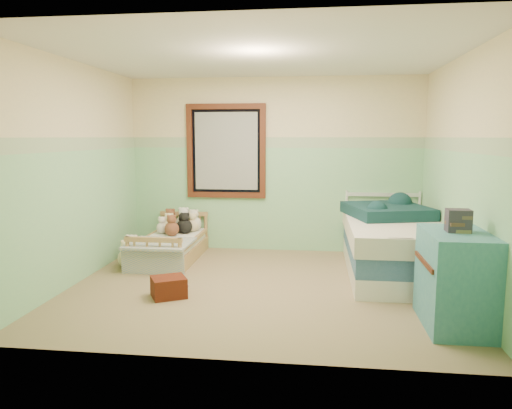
# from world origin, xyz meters

# --- Properties ---
(floor) EXTENTS (4.20, 3.60, 0.02)m
(floor) POSITION_xyz_m (0.00, 0.00, -0.01)
(floor) COLOR #776349
(floor) RESTS_ON ground
(ceiling) EXTENTS (4.20, 3.60, 0.02)m
(ceiling) POSITION_xyz_m (0.00, 0.00, 2.51)
(ceiling) COLOR silver
(ceiling) RESTS_ON wall_back
(wall_back) EXTENTS (4.20, 0.04, 2.50)m
(wall_back) POSITION_xyz_m (0.00, 1.80, 1.25)
(wall_back) COLOR beige
(wall_back) RESTS_ON floor
(wall_front) EXTENTS (4.20, 0.04, 2.50)m
(wall_front) POSITION_xyz_m (0.00, -1.80, 1.25)
(wall_front) COLOR beige
(wall_front) RESTS_ON floor
(wall_left) EXTENTS (0.04, 3.60, 2.50)m
(wall_left) POSITION_xyz_m (-2.10, 0.00, 1.25)
(wall_left) COLOR beige
(wall_left) RESTS_ON floor
(wall_right) EXTENTS (0.04, 3.60, 2.50)m
(wall_right) POSITION_xyz_m (2.10, 0.00, 1.25)
(wall_right) COLOR beige
(wall_right) RESTS_ON floor
(wainscot_mint) EXTENTS (4.20, 0.01, 1.50)m
(wainscot_mint) POSITION_xyz_m (0.00, 1.79, 0.75)
(wainscot_mint) COLOR #82C28E
(wainscot_mint) RESTS_ON floor
(border_strip) EXTENTS (4.20, 0.01, 0.15)m
(border_strip) POSITION_xyz_m (0.00, 1.79, 1.57)
(border_strip) COLOR #5A8060
(border_strip) RESTS_ON wall_back
(window_frame) EXTENTS (1.16, 0.06, 1.36)m
(window_frame) POSITION_xyz_m (-0.70, 1.76, 1.45)
(window_frame) COLOR #451E11
(window_frame) RESTS_ON wall_back
(window_blinds) EXTENTS (0.92, 0.01, 1.12)m
(window_blinds) POSITION_xyz_m (-0.70, 1.77, 1.45)
(window_blinds) COLOR #B9B9B7
(window_blinds) RESTS_ON window_frame
(toddler_bed_frame) EXTENTS (0.72, 1.44, 0.19)m
(toddler_bed_frame) POSITION_xyz_m (-1.34, 1.05, 0.09)
(toddler_bed_frame) COLOR #946643
(toddler_bed_frame) RESTS_ON floor
(toddler_mattress) EXTENTS (0.66, 1.38, 0.12)m
(toddler_mattress) POSITION_xyz_m (-1.34, 1.05, 0.25)
(toddler_mattress) COLOR white
(toddler_mattress) RESTS_ON toddler_bed_frame
(patchwork_quilt) EXTENTS (0.78, 0.72, 0.03)m
(patchwork_quilt) POSITION_xyz_m (-1.34, 0.60, 0.32)
(patchwork_quilt) COLOR #6286BD
(patchwork_quilt) RESTS_ON toddler_mattress
(plush_bed_brown) EXTENTS (0.22, 0.22, 0.22)m
(plush_bed_brown) POSITION_xyz_m (-1.49, 1.55, 0.41)
(plush_bed_brown) COLOR brown
(plush_bed_brown) RESTS_ON toddler_mattress
(plush_bed_white) EXTENTS (0.23, 0.23, 0.23)m
(plush_bed_white) POSITION_xyz_m (-1.29, 1.55, 0.42)
(plush_bed_white) COLOR silver
(plush_bed_white) RESTS_ON toddler_mattress
(plush_bed_tan) EXTENTS (0.19, 0.19, 0.19)m
(plush_bed_tan) POSITION_xyz_m (-1.44, 1.33, 0.40)
(plush_bed_tan) COLOR beige
(plush_bed_tan) RESTS_ON toddler_mattress
(plush_bed_dark) EXTENTS (0.20, 0.20, 0.20)m
(plush_bed_dark) POSITION_xyz_m (-1.21, 1.33, 0.41)
(plush_bed_dark) COLOR black
(plush_bed_dark) RESTS_ON toddler_mattress
(plush_floor_cream) EXTENTS (0.25, 0.25, 0.25)m
(plush_floor_cream) POSITION_xyz_m (-1.81, 0.85, 0.13)
(plush_floor_cream) COLOR silver
(plush_floor_cream) RESTS_ON floor
(plush_floor_tan) EXTENTS (0.24, 0.24, 0.24)m
(plush_floor_tan) POSITION_xyz_m (-1.78, 0.59, 0.12)
(plush_floor_tan) COLOR beige
(plush_floor_tan) RESTS_ON floor
(twin_bed_frame) EXTENTS (1.07, 2.13, 0.22)m
(twin_bed_frame) POSITION_xyz_m (1.55, 0.71, 0.11)
(twin_bed_frame) COLOR white
(twin_bed_frame) RESTS_ON floor
(twin_boxspring) EXTENTS (1.07, 2.13, 0.22)m
(twin_boxspring) POSITION_xyz_m (1.55, 0.71, 0.33)
(twin_boxspring) COLOR #295078
(twin_boxspring) RESTS_ON twin_bed_frame
(twin_mattress) EXTENTS (1.11, 2.18, 0.22)m
(twin_mattress) POSITION_xyz_m (1.55, 0.71, 0.55)
(twin_mattress) COLOR silver
(twin_mattress) RESTS_ON twin_boxspring
(teal_blanket) EXTENTS (1.14, 1.17, 0.14)m
(teal_blanket) POSITION_xyz_m (1.50, 1.01, 0.73)
(teal_blanket) COLOR #102F33
(teal_blanket) RESTS_ON twin_mattress
(dresser) EXTENTS (0.53, 0.84, 0.84)m
(dresser) POSITION_xyz_m (1.83, -0.90, 0.42)
(dresser) COLOR teal
(dresser) RESTS_ON floor
(book_stack) EXTENTS (0.20, 0.16, 0.20)m
(book_stack) POSITION_xyz_m (1.83, -0.88, 0.94)
(book_stack) COLOR #402C26
(book_stack) RESTS_ON dresser
(red_pillow) EXTENTS (0.44, 0.42, 0.21)m
(red_pillow) POSITION_xyz_m (-0.90, -0.46, 0.11)
(red_pillow) COLOR maroon
(red_pillow) RESTS_ON floor
(floor_book) EXTENTS (0.24, 0.19, 0.02)m
(floor_book) POSITION_xyz_m (-0.90, -0.18, 0.01)
(floor_book) COLOR orange
(floor_book) RESTS_ON floor
(extra_plush_0) EXTENTS (0.18, 0.18, 0.18)m
(extra_plush_0) POSITION_xyz_m (-1.14, 1.48, 0.40)
(extra_plush_0) COLOR beige
(extra_plush_0) RESTS_ON toddler_mattress
(extra_plush_1) EXTENTS (0.17, 0.17, 0.17)m
(extra_plush_1) POSITION_xyz_m (-1.29, 1.46, 0.39)
(extra_plush_1) COLOR black
(extra_plush_1) RESTS_ON toddler_mattress
(extra_plush_2) EXTENTS (0.15, 0.15, 0.15)m
(extra_plush_2) POSITION_xyz_m (-1.38, 1.30, 0.38)
(extra_plush_2) COLOR beige
(extra_plush_2) RESTS_ON toddler_mattress
(extra_plush_3) EXTENTS (0.20, 0.20, 0.20)m
(extra_plush_3) POSITION_xyz_m (-1.35, 1.14, 0.40)
(extra_plush_3) COLOR brown
(extra_plush_3) RESTS_ON toddler_mattress
(extra_plush_4) EXTENTS (0.21, 0.21, 0.21)m
(extra_plush_4) POSITION_xyz_m (-1.14, 1.52, 0.41)
(extra_plush_4) COLOR silver
(extra_plush_4) RESTS_ON toddler_mattress
(extra_plush_5) EXTENTS (0.16, 0.16, 0.16)m
(extra_plush_5) POSITION_xyz_m (-1.53, 1.28, 0.39)
(extra_plush_5) COLOR silver
(extra_plush_5) RESTS_ON toddler_mattress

